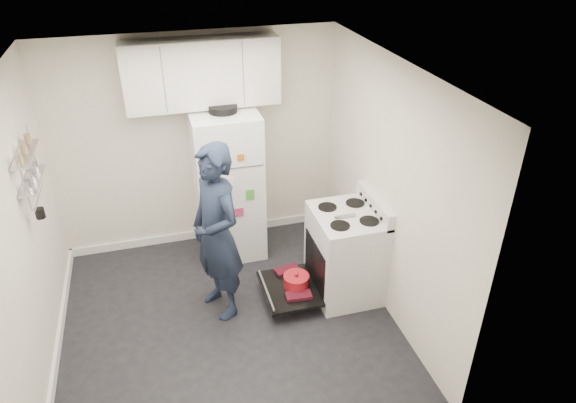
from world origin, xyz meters
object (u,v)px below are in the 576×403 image
object	(u,v)px
open_oven_door	(292,285)
refrigerator	(228,184)
electric_range	(344,254)
person	(217,234)

from	to	relation	value
open_oven_door	refrigerator	size ratio (longest dim) A/B	0.40
electric_range	refrigerator	world-z (taller)	refrigerator
electric_range	open_oven_door	bearing A→B (deg)	179.75
refrigerator	electric_range	bearing A→B (deg)	-47.77
person	electric_range	bearing A→B (deg)	63.57
electric_range	person	world-z (taller)	person
electric_range	refrigerator	xyz separation A→B (m)	(-1.00, 1.10, 0.40)
open_oven_door	person	bearing A→B (deg)	174.03
person	refrigerator	bearing A→B (deg)	141.49
open_oven_door	person	world-z (taller)	person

